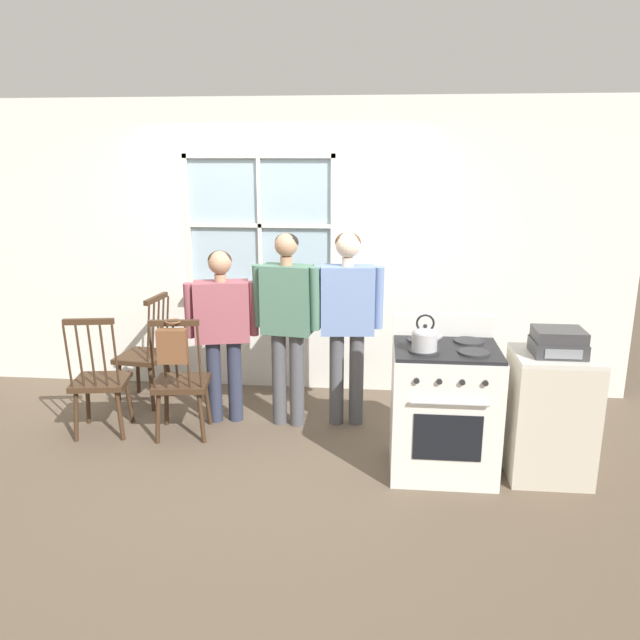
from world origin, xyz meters
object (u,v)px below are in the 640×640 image
chair_center_cluster (100,382)px  person_adult_right (347,311)px  chair_by_window (181,383)px  handbag (172,345)px  person_teen_center (287,313)px  chair_near_wall (145,356)px  stove (443,408)px  person_elderly_left (222,321)px  stereo (558,342)px  potted_plant (272,286)px  kettle (425,338)px  side_counter (550,415)px

chair_center_cluster → person_adult_right: person_adult_right is taller
chair_by_window → handbag: 0.45m
person_teen_center → person_adult_right: person_adult_right is taller
chair_near_wall → stove: stove is taller
person_elderly_left → stereo: (2.49, -0.72, 0.11)m
potted_plant → person_teen_center: bearing=-71.6°
chair_by_window → potted_plant: bearing=-124.0°
person_adult_right → kettle: bearing=-62.2°
chair_by_window → person_teen_center: size_ratio=0.62×
stove → stereo: (0.73, -0.03, 0.51)m
person_teen_center → potted_plant: 0.84m
chair_by_window → person_adult_right: bearing=-171.8°
person_adult_right → stereo: person_adult_right is taller
stove → chair_center_cluster: bearing=172.6°
person_adult_right → kettle: (0.56, -0.86, 0.04)m
person_teen_center → kettle: 1.32m
chair_center_cluster → side_counter: bearing=164.7°
kettle → stereo: size_ratio=0.73×
person_elderly_left → person_teen_center: 0.55m
chair_near_wall → potted_plant: potted_plant is taller
person_elderly_left → kettle: 1.80m
chair_near_wall → kettle: (2.41, -1.16, 0.58)m
person_adult_right → potted_plant: bearing=130.2°
chair_center_cluster → side_counter: chair_center_cluster is taller
person_adult_right → stove: bearing=-50.5°
person_elderly_left → stereo: person_elderly_left is taller
person_adult_right → person_teen_center: bearing=-178.1°
chair_by_window → chair_center_cluster: bearing=-5.0°
person_elderly_left → chair_by_window: bearing=-143.4°
person_elderly_left → side_counter: (2.49, -0.70, -0.43)m
potted_plant → chair_near_wall: bearing=-158.2°
person_teen_center → person_elderly_left: bearing=-174.0°
handbag → side_counter: bearing=-3.2°
stove → handbag: stove is taller
person_adult_right → potted_plant: (-0.75, 0.73, 0.04)m
chair_near_wall → potted_plant: bearing=119.1°
stereo → side_counter: bearing=90.0°
potted_plant → person_adult_right: bearing=-44.4°
potted_plant → kettle: bearing=-50.6°
chair_center_cluster → handbag: 0.82m
chair_by_window → kettle: 2.02m
person_teen_center → stove: size_ratio=1.48×
chair_near_wall → side_counter: chair_near_wall is taller
chair_near_wall → person_adult_right: bearing=88.2°
person_elderly_left → chair_center_cluster: bearing=-172.7°
chair_center_cluster → stereo: (3.42, -0.38, 0.54)m
stove → side_counter: (0.73, -0.01, -0.02)m
chair_by_window → handbag: (0.03, -0.23, 0.39)m
chair_center_cluster → handbag: bearing=154.1°
chair_by_window → chair_center_cluster: 0.66m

